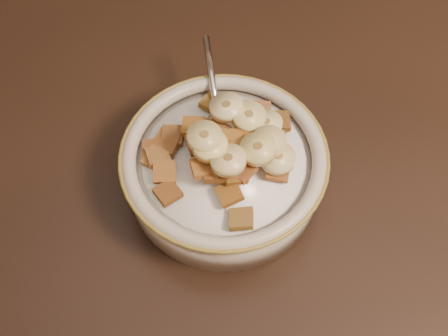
{
  "coord_description": "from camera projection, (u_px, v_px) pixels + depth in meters",
  "views": [
    {
      "loc": [
        -0.27,
        -0.22,
        1.23
      ],
      "look_at": [
        -0.27,
        0.05,
        0.78
      ],
      "focal_mm": 45.0,
      "sensor_mm": 36.0,
      "label": 1
    }
  ],
  "objects": [
    {
      "name": "banana_slice_8",
      "position": [
        226.0,
        107.0,
        0.51
      ],
      "size": [
        0.04,
        0.04,
        0.02
      ],
      "primitive_type": "cylinder",
      "rotation": [
        -0.08,
        0.14,
        1.96
      ],
      "color": "#FADFA1",
      "rests_on": "milk"
    },
    {
      "name": "cereal_square_30",
      "position": [
        278.0,
        170.0,
        0.49
      ],
      "size": [
        0.02,
        0.02,
        0.01
      ],
      "primitive_type": "cube",
      "rotation": [
        -0.2,
        -0.01,
        2.9
      ],
      "color": "brown",
      "rests_on": "milk"
    },
    {
      "name": "cereal_square_11",
      "position": [
        167.0,
        145.0,
        0.51
      ],
      "size": [
        0.03,
        0.03,
        0.01
      ],
      "primitive_type": "cube",
      "rotation": [
        -0.02,
        0.18,
        2.77
      ],
      "color": "brown",
      "rests_on": "milk"
    },
    {
      "name": "cereal_square_7",
      "position": [
        230.0,
        141.0,
        0.5
      ],
      "size": [
        0.02,
        0.02,
        0.01
      ],
      "primitive_type": "cube",
      "rotation": [
        0.02,
        -0.07,
        1.35
      ],
      "color": "brown",
      "rests_on": "milk"
    },
    {
      "name": "cereal_square_23",
      "position": [
        250.0,
        137.0,
        0.51
      ],
      "size": [
        0.03,
        0.03,
        0.01
      ],
      "primitive_type": "cube",
      "rotation": [
        -0.07,
        0.07,
        2.32
      ],
      "color": "olive",
      "rests_on": "milk"
    },
    {
      "name": "cereal_square_18",
      "position": [
        198.0,
        143.0,
        0.5
      ],
      "size": [
        0.03,
        0.03,
        0.01
      ],
      "primitive_type": "cube",
      "rotation": [
        -0.05,
        -0.17,
        1.89
      ],
      "color": "brown",
      "rests_on": "milk"
    },
    {
      "name": "cereal_square_27",
      "position": [
        168.0,
        137.0,
        0.52
      ],
      "size": [
        0.03,
        0.03,
        0.01
      ],
      "primitive_type": "cube",
      "rotation": [
        -0.09,
        -0.06,
        1.08
      ],
      "color": "brown",
      "rests_on": "milk"
    },
    {
      "name": "cereal_square_29",
      "position": [
        200.0,
        128.0,
        0.51
      ],
      "size": [
        0.03,
        0.03,
        0.01
      ],
      "primitive_type": "cube",
      "rotation": [
        -0.13,
        0.13,
        2.82
      ],
      "color": "brown",
      "rests_on": "milk"
    },
    {
      "name": "cereal_square_12",
      "position": [
        193.0,
        127.0,
        0.51
      ],
      "size": [
        0.02,
        0.02,
        0.01
      ],
      "primitive_type": "cube",
      "rotation": [
        -0.03,
        0.04,
        1.49
      ],
      "color": "brown",
      "rests_on": "milk"
    },
    {
      "name": "banana_slice_6",
      "position": [
        278.0,
        158.0,
        0.49
      ],
      "size": [
        0.04,
        0.04,
        0.01
      ],
      "primitive_type": "cylinder",
      "rotation": [
        0.04,
        -0.04,
        1.86
      ],
      "color": "beige",
      "rests_on": "milk"
    },
    {
      "name": "cereal_square_1",
      "position": [
        241.0,
        139.0,
        0.5
      ],
      "size": [
        0.02,
        0.02,
        0.01
      ],
      "primitive_type": "cube",
      "rotation": [
        0.08,
        0.14,
        1.55
      ],
      "color": "brown",
      "rests_on": "milk"
    },
    {
      "name": "cereal_square_8",
      "position": [
        229.0,
        194.0,
        0.48
      ],
      "size": [
        0.03,
        0.03,
        0.01
      ],
      "primitive_type": "cube",
      "rotation": [
        -0.18,
        0.02,
        1.94
      ],
      "color": "brown",
      "rests_on": "milk"
    },
    {
      "name": "cereal_square_24",
      "position": [
        153.0,
        149.0,
        0.51
      ],
      "size": [
        0.02,
        0.02,
        0.01
      ],
      "primitive_type": "cube",
      "rotation": [
        0.03,
        -0.1,
        0.0
      ],
      "color": "brown",
      "rests_on": "milk"
    },
    {
      "name": "cereal_square_22",
      "position": [
        158.0,
        156.0,
        0.5
      ],
      "size": [
        0.03,
        0.03,
        0.01
      ],
      "primitive_type": "cube",
      "rotation": [
        0.16,
        0.13,
        1.88
      ],
      "color": "brown",
      "rests_on": "milk"
    },
    {
      "name": "cereal_square_19",
      "position": [
        274.0,
        140.0,
        0.51
      ],
      "size": [
        0.02,
        0.02,
        0.01
      ],
      "primitive_type": "cube",
      "rotation": [
        -0.22,
        0.08,
        1.36
      ],
      "color": "#935C2C",
      "rests_on": "milk"
    },
    {
      "name": "cereal_bowl",
      "position": [
        224.0,
        172.0,
        0.53
      ],
      "size": [
        0.18,
        0.18,
        0.04
      ],
      "primitive_type": "cylinder",
      "color": "#ABA393",
      "rests_on": "table"
    },
    {
      "name": "cereal_square_10",
      "position": [
        279.0,
        121.0,
        0.53
      ],
      "size": [
        0.02,
        0.02,
        0.01
      ],
      "primitive_type": "cube",
      "rotation": [
        0.12,
        -0.05,
        1.62
      ],
      "color": "brown",
      "rests_on": "milk"
    },
    {
      "name": "banana_slice_7",
      "position": [
        249.0,
        117.0,
        0.51
      ],
      "size": [
        0.04,
        0.04,
        0.01
      ],
      "primitive_type": "cylinder",
      "rotation": [
        -0.05,
        -0.12,
        2.98
      ],
      "color": "#EADC80",
      "rests_on": "milk"
    },
    {
      "name": "cereal_square_16",
      "position": [
        260.0,
        155.0,
        0.5
      ],
      "size": [
        0.02,
        0.02,
        0.01
      ],
      "primitive_type": "cube",
      "rotation": [
        -0.17,
        -0.09,
        2.93
      ],
      "color": "brown",
      "rests_on": "milk"
    },
    {
      "name": "cereal_square_15",
      "position": [
        221.0,
        156.0,
        0.49
      ],
      "size": [
        0.03,
        0.03,
        0.01
      ],
      "primitive_type": "cube",
      "rotation": [
        -0.24,
        0.16,
        0.57
      ],
      "color": "brown",
      "rests_on": "milk"
    },
    {
      "name": "cereal_square_17",
      "position": [
        173.0,
        136.0,
        0.52
      ],
      "size": [
        0.02,
        0.02,
        0.01
      ],
      "primitive_type": "cube",
      "rotation": [
        -0.09,
        0.08,
        3.03
      ],
      "color": "brown",
      "rests_on": "milk"
    },
    {
      "name": "cereal_square_2",
      "position": [
        212.0,
        103.0,
        0.54
      ],
      "size": [
        0.03,
        0.03,
        0.01
      ],
      "primitive_type": "cube",
      "rotation": [
        0.16,
        -0.07,
        2.6
      ],
      "color": "brown",
      "rests_on": "milk"
    },
    {
      "name": "banana_slice_1",
      "position": [
        228.0,
        160.0,
        0.47
      ],
      "size": [
        0.04,
        0.04,
        0.01
      ],
      "primitive_type": "cylinder",
      "rotation": [
        -0.14,
        0.05,
        0.93
      ],
      "color": "beige",
      "rests_on": "milk"
    },
    {
      "name": "cereal_square_28",
      "position": [
        217.0,
        166.0,
        0.48
      ],
      "size": [
        0.03,
        0.03,
        0.01
      ],
      "primitive_type": "cube",
      "rotation": [
        -0.16,
        -0.17,
        0.79
      ],
      "color": "brown",
      "rests_on": "milk"
    },
    {
      "name": "cereal_square_3",
      "position": [
        216.0,
        172.0,
        0.48
      ],
      "size": [
        0.02,
        0.02,
        0.01
      ],
      "primitive_type": "cube",
      "rotation": [
        -0.05,
        0.07,
        1.52
      ],
      "color": "brown",
      "rests_on": "milk"
    },
    {
      "name": "cereal_square_14",
      "position": [
        268.0,
        141.0,
        0.51
      ],
      "size": [
        0.02,
        0.02,
        0.01
      ],
      "primitive_type": "cube",
      "rotation": [
        0.05,
        -0.08,
        1.62
      ],
      "color": "olive",
      "rests_on": "milk"
    },
    {
      "name": "cereal_square_13",
      "position": [
        217.0,
        130.0,
        0.51
      ],
      "size": [
        0.03,
        0.03,
        0.01
      ],
      "primitive_type": "cube",
      "rotation": [
        0.2,
        -0.11,
        2.51
      ],
      "color": "brown",
      "rests_on": "milk"
    },
    {
      "name": "spoon",
      "position": [
        220.0,
        132.0,
        0.52
      ],
      "size": [
        0.04,
        0.05,
        0.01
      ],
      "primitive_type": "ellipsoid",
      "rotation": [
        0.0,
        0.0,
        3.26
      ],
      "color": "silver",
      "rests_on": "cereal_bowl"
    },
    {
      "name": "cereal_square_26",
      "position": [
        235.0,
        173.0,
        0.49
      ],
      "size": [
        0.02,
        0.02,
        0.01
      ],
      "primitive_type": "cube",
      "rotation": [
        0.2,
        -0.1,
        1.77
      ],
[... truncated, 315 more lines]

